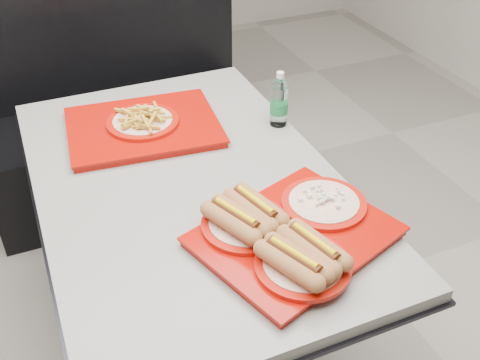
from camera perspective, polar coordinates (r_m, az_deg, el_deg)
name	(u,v)px	position (r m, az deg, el deg)	size (l,w,h in m)	color
ground	(198,334)	(2.28, -4.31, -15.32)	(6.00, 6.00, 0.00)	#9B958B
diner_table	(190,219)	(1.86, -5.11, -3.96)	(0.92, 1.42, 0.75)	black
booth_bench	(120,116)	(2.85, -12.11, 6.36)	(1.30, 0.57, 1.35)	black
tray_near	(289,232)	(1.50, 4.97, -5.26)	(0.60, 0.53, 0.11)	#9C0B04
tray_far	(143,124)	(2.00, -9.83, 5.67)	(0.55, 0.45, 0.10)	#9C0B04
water_bottle	(279,102)	(1.99, 3.99, 7.88)	(0.06, 0.06, 0.20)	silver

